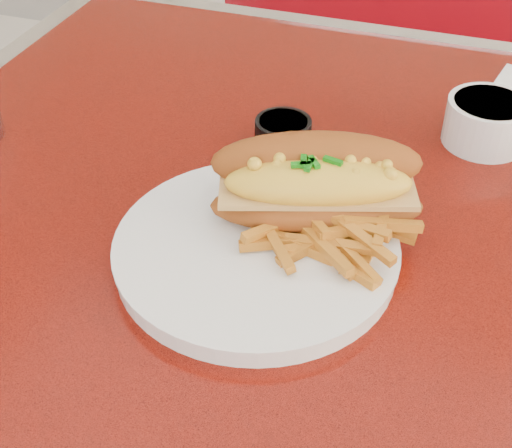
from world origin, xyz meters
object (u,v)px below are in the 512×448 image
(diner_table, at_px, (425,335))
(dinner_plate, at_px, (256,250))
(booth_bench_far, at_px, (457,172))
(sauce_cup_left, at_px, (283,132))
(gravy_ramekin, at_px, (487,121))
(fork, at_px, (321,248))
(mac_hoagie, at_px, (317,184))

(diner_table, relative_size, dinner_plate, 3.89)
(diner_table, height_order, booth_bench_far, booth_bench_far)
(diner_table, bearing_deg, sauce_cup_left, 158.60)
(booth_bench_far, relative_size, gravy_ramekin, 10.41)
(fork, bearing_deg, booth_bench_far, -1.61)
(booth_bench_far, xyz_separation_m, sauce_cup_left, (-0.19, -0.74, 0.50))
(diner_table, relative_size, gravy_ramekin, 10.67)
(fork, distance_m, gravy_ramekin, 0.28)
(booth_bench_far, relative_size, mac_hoagie, 5.72)
(diner_table, relative_size, sauce_cup_left, 17.83)
(fork, xyz_separation_m, gravy_ramekin, (0.12, 0.25, 0.01))
(dinner_plate, bearing_deg, mac_hoagie, 55.35)
(sauce_cup_left, bearing_deg, mac_hoagie, -61.47)
(booth_bench_far, height_order, dinner_plate, booth_bench_far)
(dinner_plate, height_order, mac_hoagie, mac_hoagie)
(diner_table, relative_size, mac_hoagie, 5.86)
(dinner_plate, bearing_deg, gravy_ramekin, 56.48)
(dinner_plate, distance_m, gravy_ramekin, 0.31)
(dinner_plate, relative_size, fork, 2.50)
(booth_bench_far, distance_m, dinner_plate, 1.06)
(diner_table, bearing_deg, fork, -136.41)
(booth_bench_far, distance_m, fork, 1.04)
(mac_hoagie, bearing_deg, fork, -86.32)
(dinner_plate, xyz_separation_m, fork, (0.06, 0.01, 0.01))
(dinner_plate, relative_size, mac_hoagie, 1.51)
(booth_bench_far, bearing_deg, diner_table, -90.00)
(diner_table, bearing_deg, gravy_ramekin, 84.14)
(diner_table, xyz_separation_m, dinner_plate, (-0.16, -0.11, 0.17))
(mac_hoagie, xyz_separation_m, sauce_cup_left, (-0.07, 0.13, -0.04))
(booth_bench_far, xyz_separation_m, fork, (-0.10, -0.91, 0.50))
(booth_bench_far, xyz_separation_m, dinner_plate, (-0.16, -0.92, 0.49))
(gravy_ramekin, xyz_separation_m, sauce_cup_left, (-0.21, -0.08, -0.01))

